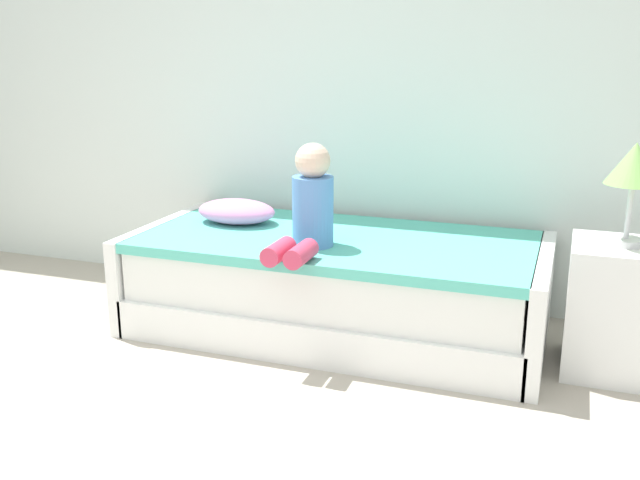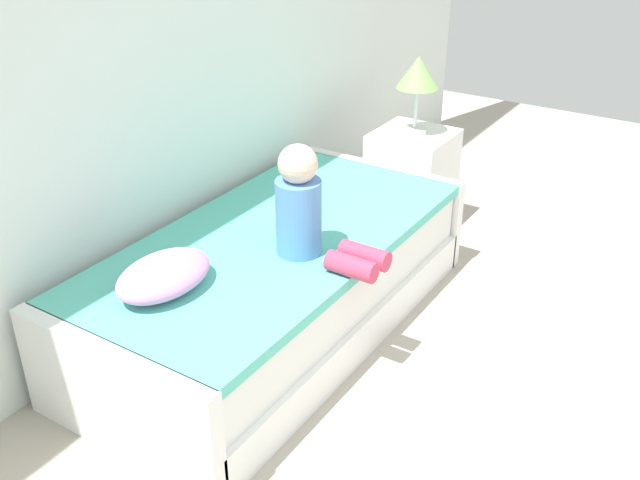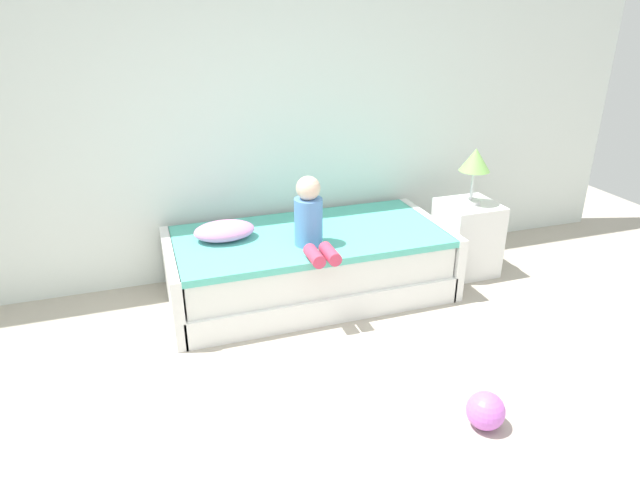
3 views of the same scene
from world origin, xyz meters
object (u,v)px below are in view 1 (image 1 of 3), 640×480
Objects in this scene: bed at (336,284)px; child_figure at (309,206)px; nightstand at (618,309)px; pillow at (236,211)px; table_lamp at (634,169)px.

child_figure is (-0.06, -0.23, 0.46)m from bed.
nightstand is (1.35, -0.04, 0.05)m from bed.
bed is 4.80× the size of pillow.
child_figure reaches higher than pillow.
nightstand is 1.99m from pillow.
child_figure is 1.16× the size of pillow.
nightstand is 1.33× the size of table_lamp.
nightstand is 1.18× the size of child_figure.
nightstand is 1.36× the size of pillow.
table_lamp is at bearing -4.10° from pillow.
pillow is at bearing 175.90° from table_lamp.
table_lamp is 1.44m from child_figure.
table_lamp reaches higher than child_figure.
bed is at bearing -9.26° from pillow.
pillow is (-0.61, 0.10, 0.32)m from bed.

